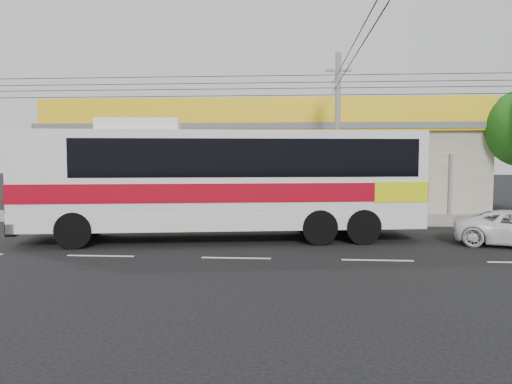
# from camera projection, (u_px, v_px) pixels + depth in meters

# --- Properties ---
(ground) EXTENTS (120.00, 120.00, 0.00)m
(ground) POSITION_uv_depth(u_px,v_px,m) (245.00, 243.00, 16.79)
(ground) COLOR black
(ground) RESTS_ON ground
(sidewalk) EXTENTS (30.00, 3.20, 0.15)m
(sidewalk) POSITION_uv_depth(u_px,v_px,m) (258.00, 218.00, 22.75)
(sidewalk) COLOR slate
(sidewalk) RESTS_ON ground
(lane_markings) EXTENTS (50.00, 0.12, 0.01)m
(lane_markings) POSITION_uv_depth(u_px,v_px,m) (236.00, 258.00, 14.31)
(lane_markings) COLOR silver
(lane_markings) RESTS_ON ground
(storefront_building) EXTENTS (22.60, 9.20, 5.70)m
(storefront_building) POSITION_uv_depth(u_px,v_px,m) (265.00, 166.00, 28.09)
(storefront_building) COLOR gray
(storefront_building) RESTS_ON ground
(coach_bus) EXTENTS (13.81, 4.99, 4.17)m
(coach_bus) POSITION_uv_depth(u_px,v_px,m) (229.00, 176.00, 17.27)
(coach_bus) COLOR silver
(coach_bus) RESTS_ON ground
(motorbike_dark) EXTENTS (1.82, 0.80, 1.06)m
(motorbike_dark) POSITION_uv_depth(u_px,v_px,m) (63.00, 206.00, 22.06)
(motorbike_dark) COLOR black
(motorbike_dark) RESTS_ON sidewalk
(utility_pole) EXTENTS (34.00, 14.00, 7.09)m
(utility_pole) POSITION_uv_depth(u_px,v_px,m) (338.00, 84.00, 20.27)
(utility_pole) COLOR slate
(utility_pole) RESTS_ON ground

